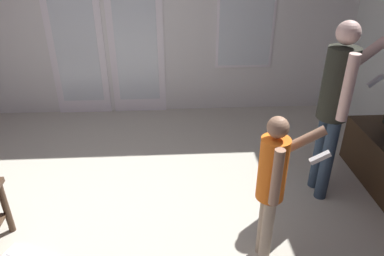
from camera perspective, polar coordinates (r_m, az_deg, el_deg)
ground_plane at (r=3.05m, az=-15.45°, el=-16.48°), size 5.97×4.72×0.02m
wall_back_with_doors at (r=4.54m, az=-11.78°, el=18.11°), size 5.97×0.09×2.72m
person_adult at (r=3.13m, az=21.72°, el=4.31°), size 0.58×0.41×1.53m
person_child at (r=2.41m, az=12.58°, el=-8.07°), size 0.50×0.31×1.15m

